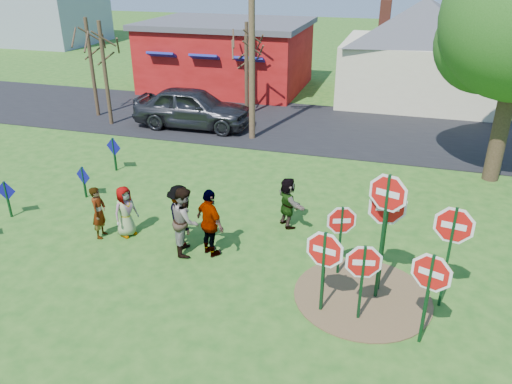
# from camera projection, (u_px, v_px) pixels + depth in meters

# --- Properties ---
(ground) EXTENTS (120.00, 120.00, 0.00)m
(ground) POSITION_uv_depth(u_px,v_px,m) (200.00, 247.00, 13.72)
(ground) COLOR #245919
(ground) RESTS_ON ground
(road) EXTENTS (120.00, 7.50, 0.04)m
(road) POSITION_uv_depth(u_px,v_px,m) (292.00, 125.00, 23.69)
(road) COLOR black
(road) RESTS_ON ground
(dirt_patch) EXTENTS (3.20, 3.20, 0.03)m
(dirt_patch) POSITION_uv_depth(u_px,v_px,m) (362.00, 296.00, 11.68)
(dirt_patch) COLOR brown
(dirt_patch) RESTS_ON ground
(red_building) EXTENTS (9.40, 7.69, 3.90)m
(red_building) POSITION_uv_depth(u_px,v_px,m) (228.00, 54.00, 29.91)
(red_building) COLOR maroon
(red_building) RESTS_ON ground
(cream_house) EXTENTS (9.40, 9.40, 6.50)m
(cream_house) POSITION_uv_depth(u_px,v_px,m) (421.00, 46.00, 26.68)
(cream_house) COLOR beige
(cream_house) RESTS_ON ground
(stop_sign_a) EXTENTS (1.13, 0.25, 2.16)m
(stop_sign_a) POSITION_uv_depth(u_px,v_px,m) (324.00, 256.00, 10.64)
(stop_sign_a) COLOR #103B1C
(stop_sign_a) RESTS_ON ground
(stop_sign_b) EXTENTS (1.11, 0.39, 3.27)m
(stop_sign_b) POSITION_uv_depth(u_px,v_px,m) (386.00, 206.00, 10.67)
(stop_sign_b) COLOR #103B1C
(stop_sign_b) RESTS_ON ground
(stop_sign_c) EXTENTS (1.15, 0.23, 2.79)m
(stop_sign_c) POSITION_uv_depth(u_px,v_px,m) (386.00, 218.00, 11.12)
(stop_sign_c) COLOR #103B1C
(stop_sign_c) RESTS_ON ground
(stop_sign_d) EXTENTS (1.14, 0.22, 2.65)m
(stop_sign_d) POSITION_uv_depth(u_px,v_px,m) (452.00, 233.00, 10.62)
(stop_sign_d) COLOR #103B1C
(stop_sign_d) RESTS_ON ground
(stop_sign_e) EXTENTS (1.04, 0.24, 1.99)m
(stop_sign_e) POSITION_uv_depth(u_px,v_px,m) (363.00, 267.00, 10.43)
(stop_sign_e) COLOR #103B1C
(stop_sign_e) RESTS_ON ground
(stop_sign_f) EXTENTS (1.04, 0.40, 2.24)m
(stop_sign_f) POSITION_uv_depth(u_px,v_px,m) (430.00, 279.00, 9.67)
(stop_sign_f) COLOR #103B1C
(stop_sign_f) RESTS_ON ground
(stop_sign_g) EXTENTS (0.93, 0.36, 2.01)m
(stop_sign_g) POSITION_uv_depth(u_px,v_px,m) (341.00, 226.00, 11.97)
(stop_sign_g) COLOR #103B1C
(stop_sign_g) RESTS_ON ground
(blue_diamond_b) EXTENTS (0.63, 0.10, 1.20)m
(blue_diamond_b) POSITION_uv_depth(u_px,v_px,m) (7.00, 195.00, 15.00)
(blue_diamond_b) COLOR #103B1C
(blue_diamond_b) RESTS_ON ground
(blue_diamond_c) EXTENTS (0.63, 0.21, 1.10)m
(blue_diamond_c) POSITION_uv_depth(u_px,v_px,m) (84.00, 179.00, 16.28)
(blue_diamond_c) COLOR #103B1C
(blue_diamond_c) RESTS_ON ground
(blue_diamond_d) EXTENTS (0.69, 0.21, 1.29)m
(blue_diamond_d) POSITION_uv_depth(u_px,v_px,m) (114.00, 151.00, 18.32)
(blue_diamond_d) COLOR #103B1C
(blue_diamond_d) RESTS_ON ground
(person_a) EXTENTS (0.74, 0.86, 1.50)m
(person_a) POSITION_uv_depth(u_px,v_px,m) (125.00, 211.00, 14.00)
(person_a) COLOR #41438C
(person_a) RESTS_ON ground
(person_b) EXTENTS (0.44, 0.60, 1.53)m
(person_b) POSITION_uv_depth(u_px,v_px,m) (99.00, 212.00, 13.92)
(person_b) COLOR #257B77
(person_b) RESTS_ON ground
(person_c) EXTENTS (0.98, 1.10, 1.88)m
(person_c) POSITION_uv_depth(u_px,v_px,m) (185.00, 220.00, 13.13)
(person_c) COLOR #985C42
(person_c) RESTS_ON ground
(person_d) EXTENTS (1.24, 1.27, 1.75)m
(person_d) POSITION_uv_depth(u_px,v_px,m) (180.00, 216.00, 13.51)
(person_d) COLOR #38393E
(person_d) RESTS_ON ground
(person_e) EXTENTS (1.18, 1.01, 1.90)m
(person_e) POSITION_uv_depth(u_px,v_px,m) (210.00, 223.00, 12.97)
(person_e) COLOR #432B52
(person_e) RESTS_ON ground
(person_f) EXTENTS (1.24, 1.39, 1.53)m
(person_f) POSITION_uv_depth(u_px,v_px,m) (288.00, 202.00, 14.48)
(person_f) COLOR #1A4B2D
(person_f) RESTS_ON ground
(suv) EXTENTS (5.47, 2.31, 1.85)m
(suv) POSITION_uv_depth(u_px,v_px,m) (193.00, 107.00, 22.97)
(suv) COLOR #303035
(suv) RESTS_ON road
(utility_pole) EXTENTS (1.99, 0.80, 8.46)m
(utility_pole) POSITION_uv_depth(u_px,v_px,m) (252.00, 34.00, 20.05)
(utility_pole) COLOR #4C3823
(utility_pole) RESTS_ON ground
(bare_tree_west) EXTENTS (1.80, 1.80, 4.72)m
(bare_tree_west) POSITION_uv_depth(u_px,v_px,m) (90.00, 54.00, 23.81)
(bare_tree_west) COLOR #382819
(bare_tree_west) RESTS_ON ground
(bare_tree_east) EXTENTS (1.80, 1.80, 4.37)m
(bare_tree_east) POSITION_uv_depth(u_px,v_px,m) (247.00, 54.00, 25.10)
(bare_tree_east) COLOR #382819
(bare_tree_east) RESTS_ON ground
(bare_tree_mid) EXTENTS (1.80, 1.80, 4.73)m
(bare_tree_mid) POSITION_uv_depth(u_px,v_px,m) (103.00, 59.00, 22.51)
(bare_tree_mid) COLOR #382819
(bare_tree_mid) RESTS_ON ground
(bare_tree_extra) EXTENTS (1.80, 1.80, 3.90)m
(bare_tree_extra) POSITION_uv_depth(u_px,v_px,m) (246.00, 65.00, 24.09)
(bare_tree_extra) COLOR #382819
(bare_tree_extra) RESTS_ON ground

